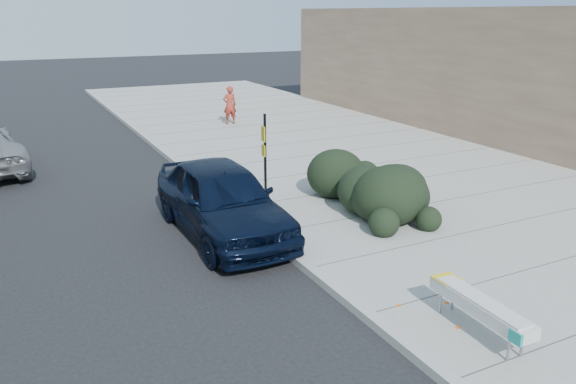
# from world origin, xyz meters

# --- Properties ---
(ground) EXTENTS (120.00, 120.00, 0.00)m
(ground) POSITION_xyz_m (0.00, 0.00, 0.00)
(ground) COLOR black
(ground) RESTS_ON ground
(sidewalk_near) EXTENTS (11.20, 50.00, 0.15)m
(sidewalk_near) POSITION_xyz_m (5.60, 5.00, 0.07)
(sidewalk_near) COLOR gray
(sidewalk_near) RESTS_ON ground
(curb_near) EXTENTS (0.22, 50.00, 0.17)m
(curb_near) POSITION_xyz_m (0.00, 5.00, 0.08)
(curb_near) COLOR #9E9E99
(curb_near) RESTS_ON ground
(bench) EXTENTS (0.49, 1.99, 0.60)m
(bench) POSITION_xyz_m (1.16, -3.25, 0.62)
(bench) COLOR gray
(bench) RESTS_ON sidewalk_near
(bike_rack) EXTENTS (0.12, 0.66, 0.96)m
(bike_rack) POSITION_xyz_m (3.07, 3.50, 0.73)
(bike_rack) COLOR black
(bike_rack) RESTS_ON sidewalk_near
(sign_post) EXTENTS (0.10, 0.28, 2.39)m
(sign_post) POSITION_xyz_m (0.78, 3.90, 1.52)
(sign_post) COLOR black
(sign_post) RESTS_ON sidewalk_near
(hedge) EXTENTS (3.14, 4.48, 1.52)m
(hedge) POSITION_xyz_m (3.21, 2.50, 0.91)
(hedge) COLOR black
(hedge) RESTS_ON sidewalk_near
(sedan_navy) EXTENTS (2.10, 5.06, 1.72)m
(sedan_navy) POSITION_xyz_m (-0.80, 2.81, 0.86)
(sedan_navy) COLOR black
(sedan_navy) RESTS_ON ground
(pedestrian) EXTENTS (0.63, 0.42, 1.69)m
(pedestrian) POSITION_xyz_m (4.04, 14.74, 1.00)
(pedestrian) COLOR maroon
(pedestrian) RESTS_ON sidewalk_near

